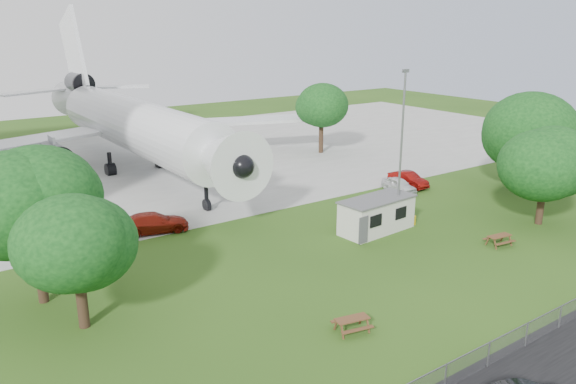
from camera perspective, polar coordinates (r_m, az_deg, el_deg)
ground at (r=35.35m, az=8.86°, el=-9.03°), size 160.00×160.00×0.00m
concrete_apron at (r=66.42m, az=-14.44°, el=2.88°), size 120.00×46.00×0.03m
airliner at (r=62.75m, az=-15.77°, el=6.90°), size 46.36×47.73×17.69m
site_cabin at (r=43.29m, az=9.00°, el=-2.28°), size 6.84×3.14×2.62m
picnic_west at (r=30.01m, az=6.48°, el=-13.88°), size 2.07×1.84×0.76m
picnic_east at (r=43.18m, az=20.60°, el=-5.09°), size 1.98×1.73×0.76m
fence at (r=30.17m, az=21.87°, el=-14.91°), size 58.00×0.04×1.30m
lamp_mast at (r=43.12m, az=11.40°, el=3.99°), size 0.16×0.16×12.00m
tree_west_big at (r=33.45m, az=-24.67°, el=-1.09°), size 8.31×8.31×10.03m
tree_west_small at (r=30.08m, az=-20.84°, el=-4.59°), size 5.81×5.81×7.78m
tree_east_front at (r=47.66m, az=24.78°, el=2.77°), size 6.62×6.62×8.35m
tree_east_back at (r=57.26m, az=23.63°, el=5.51°), size 8.57×8.57×9.81m
tree_far_apron at (r=68.74m, az=3.43°, el=8.43°), size 6.68×6.68×8.78m
car_ne_hatch at (r=53.95m, az=11.20°, el=0.68°), size 2.00×4.08×1.34m
car_ne_sedan at (r=55.96m, az=12.11°, el=1.25°), size 1.62×4.37×1.43m
car_apron_van at (r=43.83m, az=-13.51°, el=-3.07°), size 5.63×3.35×1.53m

